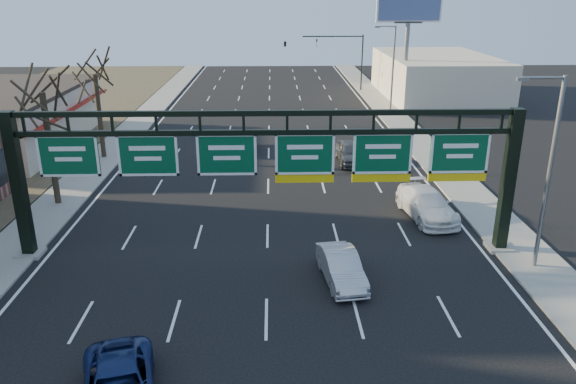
{
  "coord_description": "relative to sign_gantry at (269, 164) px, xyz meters",
  "views": [
    {
      "loc": [
        0.32,
        -17.35,
        12.4
      ],
      "look_at": [
        1.04,
        7.99,
        3.2
      ],
      "focal_mm": 35.0,
      "sensor_mm": 36.0,
      "label": 1
    }
  ],
  "objects": [
    {
      "name": "ground",
      "position": [
        -0.16,
        -8.0,
        -4.63
      ],
      "size": [
        160.0,
        160.0,
        0.0
      ],
      "primitive_type": "plane",
      "color": "black",
      "rests_on": "ground"
    },
    {
      "name": "sidewalk_left",
      "position": [
        -12.96,
        12.0,
        -4.57
      ],
      "size": [
        3.0,
        120.0,
        0.12
      ],
      "primitive_type": "cube",
      "color": "gray",
      "rests_on": "ground"
    },
    {
      "name": "sidewalk_right",
      "position": [
        12.64,
        12.0,
        -4.57
      ],
      "size": [
        3.0,
        120.0,
        0.12
      ],
      "primitive_type": "cube",
      "color": "gray",
      "rests_on": "ground"
    },
    {
      "name": "lane_markings",
      "position": [
        -0.16,
        12.0,
        -4.62
      ],
      "size": [
        21.6,
        120.0,
        0.01
      ],
      "primitive_type": "cube",
      "color": "white",
      "rests_on": "ground"
    },
    {
      "name": "sign_gantry",
      "position": [
        0.0,
        0.0,
        0.0
      ],
      "size": [
        24.6,
        1.2,
        7.2
      ],
      "color": "black",
      "rests_on": "ground"
    },
    {
      "name": "cream_strip",
      "position": [
        -21.64,
        21.0,
        -2.27
      ],
      "size": [
        10.9,
        18.4,
        4.7
      ],
      "color": "#B9AF99",
      "rests_on": "ground"
    },
    {
      "name": "building_right_distant",
      "position": [
        19.84,
        42.0,
        -2.13
      ],
      "size": [
        12.0,
        20.0,
        5.0
      ],
      "primitive_type": "cube",
      "color": "#B9AF99",
      "rests_on": "ground"
    },
    {
      "name": "tree_mid",
      "position": [
        -12.96,
        7.0,
        3.23
      ],
      "size": [
        3.6,
        3.6,
        9.24
      ],
      "color": "#2C2318",
      "rests_on": "sidewalk_left"
    },
    {
      "name": "tree_far",
      "position": [
        -12.96,
        17.0,
        2.86
      ],
      "size": [
        3.6,
        3.6,
        8.86
      ],
      "color": "#2C2318",
      "rests_on": "sidewalk_left"
    },
    {
      "name": "streetlight_near",
      "position": [
        12.31,
        -2.0,
        0.45
      ],
      "size": [
        2.15,
        0.22,
        9.0
      ],
      "color": "slate",
      "rests_on": "sidewalk_right"
    },
    {
      "name": "streetlight_far",
      "position": [
        12.31,
        32.0,
        0.45
      ],
      "size": [
        2.15,
        0.22,
        9.0
      ],
      "color": "slate",
      "rests_on": "sidewalk_right"
    },
    {
      "name": "billboard_right",
      "position": [
        14.84,
        36.98,
        4.43
      ],
      "size": [
        7.0,
        0.5,
        12.0
      ],
      "color": "slate",
      "rests_on": "ground"
    },
    {
      "name": "traffic_signal_mast",
      "position": [
        5.53,
        47.0,
        0.87
      ],
      "size": [
        10.16,
        0.54,
        7.0
      ],
      "color": "black",
      "rests_on": "ground"
    },
    {
      "name": "car_silver_sedan",
      "position": [
        3.17,
        -3.04,
        -3.93
      ],
      "size": [
        2.05,
        4.41,
        1.4
      ],
      "primitive_type": "imported",
      "rotation": [
        0.0,
        0.0,
        0.14
      ],
      "color": "#ADADB2",
      "rests_on": "ground"
    },
    {
      "name": "car_white_wagon",
      "position": [
        8.95,
        4.34,
        -3.83
      ],
      "size": [
        2.98,
        5.75,
        1.59
      ],
      "primitive_type": "imported",
      "rotation": [
        0.0,
        0.0,
        0.14
      ],
      "color": "white",
      "rests_on": "ground"
    },
    {
      "name": "car_grey_far",
      "position": [
        6.04,
        15.19,
        -3.82
      ],
      "size": [
        2.06,
        4.79,
        1.61
      ],
      "primitive_type": "imported",
      "rotation": [
        0.0,
        0.0,
        0.03
      ],
      "color": "#45474B",
      "rests_on": "ground"
    },
    {
      "name": "car_silver_distant",
      "position": [
        -2.05,
        18.69,
        -3.92
      ],
      "size": [
        1.61,
        4.35,
        1.42
      ],
      "primitive_type": "imported",
      "rotation": [
        0.0,
        0.0,
        -0.03
      ],
      "color": "#A5A6AA",
      "rests_on": "ground"
    }
  ]
}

